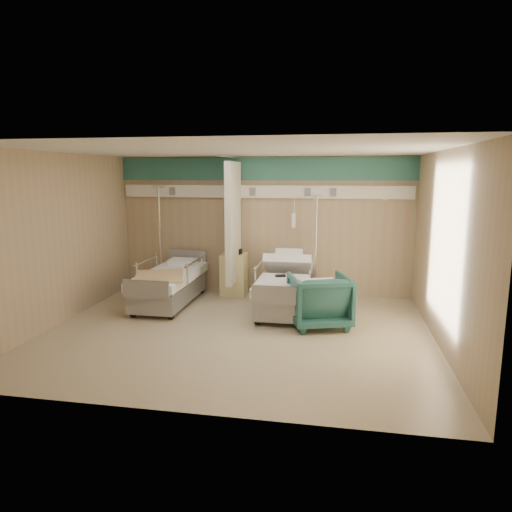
{
  "coord_description": "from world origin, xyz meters",
  "views": [
    {
      "loc": [
        1.52,
        -6.68,
        2.46
      ],
      "look_at": [
        0.2,
        0.6,
        1.12
      ],
      "focal_mm": 32.0,
      "sensor_mm": 36.0,
      "label": 1
    }
  ],
  "objects_px": {
    "bed_left": "(170,288)",
    "iv_stand_left": "(161,270)",
    "iv_stand_right": "(315,280)",
    "visitor_armchair": "(319,300)",
    "bedside_cabinet": "(234,274)",
    "bed_right": "(285,293)"
  },
  "relations": [
    {
      "from": "bed_right",
      "to": "iv_stand_right",
      "type": "distance_m",
      "value": 0.92
    },
    {
      "from": "visitor_armchair",
      "to": "iv_stand_right",
      "type": "distance_m",
      "value": 1.51
    },
    {
      "from": "bedside_cabinet",
      "to": "iv_stand_right",
      "type": "bearing_deg",
      "value": -4.91
    },
    {
      "from": "iv_stand_right",
      "to": "bed_right",
      "type": "bearing_deg",
      "value": -123.62
    },
    {
      "from": "bed_left",
      "to": "bed_right",
      "type": "bearing_deg",
      "value": 0.0
    },
    {
      "from": "bed_right",
      "to": "iv_stand_left",
      "type": "bearing_deg",
      "value": 160.8
    },
    {
      "from": "bed_left",
      "to": "bedside_cabinet",
      "type": "xyz_separation_m",
      "value": [
        1.05,
        0.9,
        0.11
      ]
    },
    {
      "from": "bed_right",
      "to": "iv_stand_right",
      "type": "bearing_deg",
      "value": 56.38
    },
    {
      "from": "bed_left",
      "to": "iv_stand_right",
      "type": "xyz_separation_m",
      "value": [
        2.7,
        0.76,
        0.11
      ]
    },
    {
      "from": "iv_stand_left",
      "to": "iv_stand_right",
      "type": "bearing_deg",
      "value": -3.48
    },
    {
      "from": "visitor_armchair",
      "to": "iv_stand_right",
      "type": "height_order",
      "value": "iv_stand_right"
    },
    {
      "from": "bed_left",
      "to": "iv_stand_right",
      "type": "distance_m",
      "value": 2.81
    },
    {
      "from": "bed_left",
      "to": "iv_stand_right",
      "type": "height_order",
      "value": "iv_stand_right"
    },
    {
      "from": "visitor_armchair",
      "to": "iv_stand_left",
      "type": "distance_m",
      "value": 3.8
    },
    {
      "from": "bedside_cabinet",
      "to": "iv_stand_right",
      "type": "distance_m",
      "value": 1.66
    },
    {
      "from": "iv_stand_right",
      "to": "iv_stand_left",
      "type": "relative_size",
      "value": 0.93
    },
    {
      "from": "bed_left",
      "to": "iv_stand_right",
      "type": "relative_size",
      "value": 1.05
    },
    {
      "from": "visitor_armchair",
      "to": "iv_stand_left",
      "type": "relative_size",
      "value": 0.43
    },
    {
      "from": "visitor_armchair",
      "to": "iv_stand_right",
      "type": "bearing_deg",
      "value": -102.05
    },
    {
      "from": "iv_stand_left",
      "to": "bed_left",
      "type": "bearing_deg",
      "value": -60.39
    },
    {
      "from": "bed_left",
      "to": "iv_stand_left",
      "type": "relative_size",
      "value": 0.98
    },
    {
      "from": "bedside_cabinet",
      "to": "iv_stand_right",
      "type": "xyz_separation_m",
      "value": [
        1.65,
        -0.14,
        -0.0
      ]
    }
  ]
}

